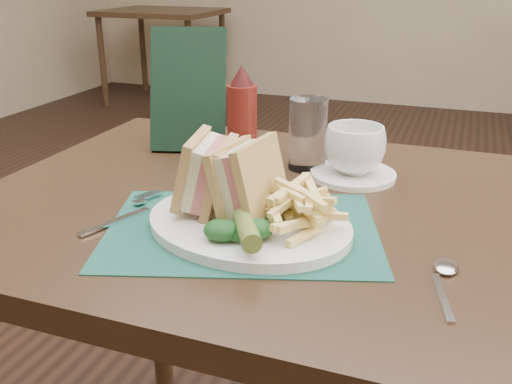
{
  "coord_description": "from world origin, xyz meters",
  "views": [
    {
      "loc": [
        0.3,
        -1.3,
        1.1
      ],
      "look_at": [
        0.03,
        -0.59,
        0.8
      ],
      "focal_mm": 40.0,
      "sensor_mm": 36.0,
      "label": 1
    }
  ],
  "objects_px": {
    "placemat": "(242,229)",
    "ketchup_bottle": "(242,117)",
    "sandwich_half_b": "(235,176)",
    "check_presenter": "(188,90)",
    "plate": "(249,224)",
    "saucer": "(353,175)",
    "table_main": "(256,382)",
    "sandwich_half_a": "(191,171)",
    "table_bg_left": "(164,57)",
    "drinking_glass": "(308,134)",
    "coffee_cup": "(355,149)"
  },
  "relations": [
    {
      "from": "saucer",
      "to": "coffee_cup",
      "type": "relative_size",
      "value": 1.41
    },
    {
      "from": "placemat",
      "to": "plate",
      "type": "distance_m",
      "value": 0.01
    },
    {
      "from": "table_main",
      "to": "saucer",
      "type": "relative_size",
      "value": 6.0
    },
    {
      "from": "sandwich_half_a",
      "to": "drinking_glass",
      "type": "distance_m",
      "value": 0.29
    },
    {
      "from": "drinking_glass",
      "to": "ketchup_bottle",
      "type": "distance_m",
      "value": 0.12
    },
    {
      "from": "sandwich_half_a",
      "to": "saucer",
      "type": "height_order",
      "value": "sandwich_half_a"
    },
    {
      "from": "saucer",
      "to": "table_main",
      "type": "bearing_deg",
      "value": -131.93
    },
    {
      "from": "coffee_cup",
      "to": "ketchup_bottle",
      "type": "relative_size",
      "value": 0.57
    },
    {
      "from": "coffee_cup",
      "to": "ketchup_bottle",
      "type": "distance_m",
      "value": 0.21
    },
    {
      "from": "sandwich_half_b",
      "to": "check_presenter",
      "type": "distance_m",
      "value": 0.39
    },
    {
      "from": "plate",
      "to": "ketchup_bottle",
      "type": "height_order",
      "value": "ketchup_bottle"
    },
    {
      "from": "sandwich_half_b",
      "to": "check_presenter",
      "type": "bearing_deg",
      "value": 134.17
    },
    {
      "from": "drinking_glass",
      "to": "check_presenter",
      "type": "xyz_separation_m",
      "value": [
        -0.26,
        0.04,
        0.05
      ]
    },
    {
      "from": "coffee_cup",
      "to": "check_presenter",
      "type": "height_order",
      "value": "check_presenter"
    },
    {
      "from": "table_main",
      "to": "table_bg_left",
      "type": "xyz_separation_m",
      "value": [
        -2.08,
        3.44,
        0.0
      ]
    },
    {
      "from": "drinking_glass",
      "to": "saucer",
      "type": "bearing_deg",
      "value": -12.11
    },
    {
      "from": "table_main",
      "to": "sandwich_half_b",
      "type": "distance_m",
      "value": 0.46
    },
    {
      "from": "placemat",
      "to": "check_presenter",
      "type": "relative_size",
      "value": 1.56
    },
    {
      "from": "table_bg_left",
      "to": "check_presenter",
      "type": "height_order",
      "value": "check_presenter"
    },
    {
      "from": "sandwich_half_b",
      "to": "saucer",
      "type": "relative_size",
      "value": 0.75
    },
    {
      "from": "table_main",
      "to": "coffee_cup",
      "type": "height_order",
      "value": "coffee_cup"
    },
    {
      "from": "coffee_cup",
      "to": "drinking_glass",
      "type": "xyz_separation_m",
      "value": [
        -0.09,
        0.02,
        0.01
      ]
    },
    {
      "from": "plate",
      "to": "coffee_cup",
      "type": "height_order",
      "value": "coffee_cup"
    },
    {
      "from": "ketchup_bottle",
      "to": "plate",
      "type": "bearing_deg",
      "value": -66.69
    },
    {
      "from": "check_presenter",
      "to": "placemat",
      "type": "bearing_deg",
      "value": -70.02
    },
    {
      "from": "table_bg_left",
      "to": "sandwich_half_b",
      "type": "distance_m",
      "value": 4.14
    },
    {
      "from": "saucer",
      "to": "placemat",
      "type": "bearing_deg",
      "value": -111.49
    },
    {
      "from": "plate",
      "to": "coffee_cup",
      "type": "relative_size",
      "value": 2.82
    },
    {
      "from": "plate",
      "to": "drinking_glass",
      "type": "height_order",
      "value": "drinking_glass"
    },
    {
      "from": "saucer",
      "to": "coffee_cup",
      "type": "xyz_separation_m",
      "value": [
        0.0,
        0.0,
        0.05
      ]
    },
    {
      "from": "saucer",
      "to": "sandwich_half_a",
      "type": "bearing_deg",
      "value": -126.97
    },
    {
      "from": "drinking_glass",
      "to": "placemat",
      "type": "bearing_deg",
      "value": -93.03
    },
    {
      "from": "sandwich_half_a",
      "to": "check_presenter",
      "type": "bearing_deg",
      "value": 106.08
    },
    {
      "from": "plate",
      "to": "coffee_cup",
      "type": "distance_m",
      "value": 0.28
    },
    {
      "from": "placemat",
      "to": "ketchup_bottle",
      "type": "xyz_separation_m",
      "value": [
        -0.1,
        0.26,
        0.09
      ]
    },
    {
      "from": "drinking_glass",
      "to": "ketchup_bottle",
      "type": "bearing_deg",
      "value": -167.49
    },
    {
      "from": "table_main",
      "to": "drinking_glass",
      "type": "height_order",
      "value": "drinking_glass"
    },
    {
      "from": "table_main",
      "to": "ketchup_bottle",
      "type": "height_order",
      "value": "ketchup_bottle"
    },
    {
      "from": "plate",
      "to": "saucer",
      "type": "bearing_deg",
      "value": 81.22
    },
    {
      "from": "table_bg_left",
      "to": "check_presenter",
      "type": "bearing_deg",
      "value": -60.04
    },
    {
      "from": "sandwich_half_b",
      "to": "drinking_glass",
      "type": "height_order",
      "value": "same"
    },
    {
      "from": "plate",
      "to": "sandwich_half_b",
      "type": "distance_m",
      "value": 0.07
    },
    {
      "from": "table_bg_left",
      "to": "drinking_glass",
      "type": "relative_size",
      "value": 6.92
    },
    {
      "from": "saucer",
      "to": "plate",
      "type": "bearing_deg",
      "value": -110.0
    },
    {
      "from": "placemat",
      "to": "check_presenter",
      "type": "height_order",
      "value": "check_presenter"
    },
    {
      "from": "table_main",
      "to": "sandwich_half_a",
      "type": "distance_m",
      "value": 0.46
    },
    {
      "from": "plate",
      "to": "saucer",
      "type": "xyz_separation_m",
      "value": [
        0.1,
        0.26,
        -0.0
      ]
    },
    {
      "from": "table_bg_left",
      "to": "sandwich_half_b",
      "type": "height_order",
      "value": "sandwich_half_b"
    },
    {
      "from": "table_main",
      "to": "ketchup_bottle",
      "type": "xyz_separation_m",
      "value": [
        -0.08,
        0.14,
        0.47
      ]
    },
    {
      "from": "table_main",
      "to": "sandwich_half_b",
      "type": "relative_size",
      "value": 8.02
    }
  ]
}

